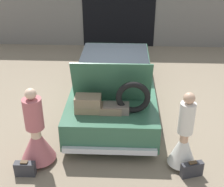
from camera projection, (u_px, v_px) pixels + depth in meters
The scene contains 7 objects.
ground_plane at pixel (114, 101), 8.57m from camera, with size 40.00×40.00×0.00m, color #7F705B.
garage_wall_back at pixel (119, 11), 12.02m from camera, with size 12.00×0.14×2.80m.
car at pixel (114, 81), 8.29m from camera, with size 2.03×5.12×1.80m.
person_left at pixel (36, 137), 6.08m from camera, with size 0.69×0.69×1.64m.
person_right at pixel (184, 141), 5.95m from camera, with size 0.55×0.55×1.63m.
suitcase_beside_left_person at pixel (25, 169), 5.91m from camera, with size 0.39×0.15×0.32m.
suitcase_beside_right_person at pixel (192, 169), 5.88m from camera, with size 0.44×0.25×0.33m.
Camera 1 is at (0.27, -7.49, 4.16)m, focal length 50.00 mm.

